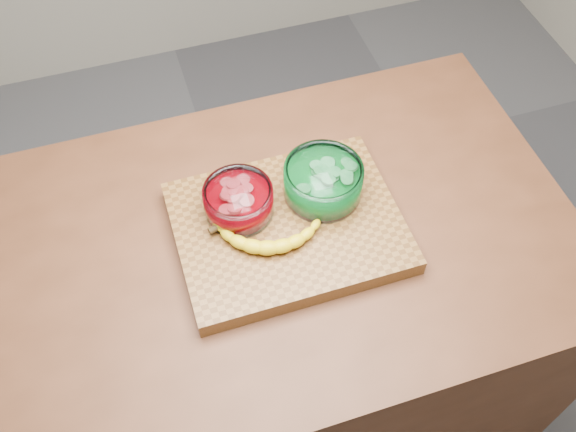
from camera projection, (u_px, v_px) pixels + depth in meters
name	position (u px, v px, depth m)	size (l,w,h in m)	color
ground	(288.00, 392.00, 2.05)	(3.50, 3.50, 0.00)	#515155
counter	(288.00, 330.00, 1.68)	(1.20, 0.80, 0.90)	#4E2A17
cutting_board	(288.00, 228.00, 1.30)	(0.45, 0.35, 0.04)	brown
bowl_red	(239.00, 201.00, 1.28)	(0.14, 0.14, 0.07)	white
bowl_green	(323.00, 181.00, 1.30)	(0.16, 0.16, 0.08)	white
banana	(269.00, 231.00, 1.25)	(0.24, 0.14, 0.03)	gold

